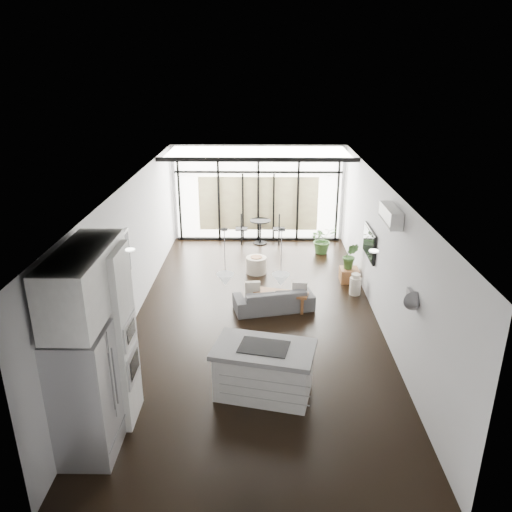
{
  "coord_description": "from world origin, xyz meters",
  "views": [
    {
      "loc": [
        0.14,
        -9.23,
        4.93
      ],
      "look_at": [
        0.0,
        0.3,
        1.25
      ],
      "focal_mm": 35.0,
      "sensor_mm": 36.0,
      "label": 1
    }
  ],
  "objects_px": {
    "island": "(264,371)",
    "sofa": "(274,295)",
    "fridge": "(86,393)",
    "console_bench": "(278,300)",
    "milk_can": "(355,284)",
    "pouf": "(256,265)",
    "tv": "(370,243)"
  },
  "relations": [
    {
      "from": "fridge",
      "to": "pouf",
      "type": "xyz_separation_m",
      "value": [
        2.14,
        6.23,
        -0.71
      ]
    },
    {
      "from": "island",
      "to": "milk_can",
      "type": "bearing_deg",
      "value": 73.36
    },
    {
      "from": "island",
      "to": "sofa",
      "type": "relative_size",
      "value": 0.92
    },
    {
      "from": "island",
      "to": "milk_can",
      "type": "height_order",
      "value": "island"
    },
    {
      "from": "fridge",
      "to": "tv",
      "type": "bearing_deg",
      "value": 46.4
    },
    {
      "from": "console_bench",
      "to": "pouf",
      "type": "distance_m",
      "value": 2.05
    },
    {
      "from": "island",
      "to": "pouf",
      "type": "height_order",
      "value": "island"
    },
    {
      "from": "island",
      "to": "fridge",
      "type": "relative_size",
      "value": 0.84
    },
    {
      "from": "fridge",
      "to": "sofa",
      "type": "distance_m",
      "value": 4.96
    },
    {
      "from": "island",
      "to": "pouf",
      "type": "distance_m",
      "value": 4.95
    },
    {
      "from": "fridge",
      "to": "console_bench",
      "type": "distance_m",
      "value": 5.04
    },
    {
      "from": "sofa",
      "to": "pouf",
      "type": "distance_m",
      "value": 2.05
    },
    {
      "from": "milk_can",
      "to": "console_bench",
      "type": "bearing_deg",
      "value": -156.96
    },
    {
      "from": "fridge",
      "to": "milk_can",
      "type": "bearing_deg",
      "value": 48.57
    },
    {
      "from": "sofa",
      "to": "console_bench",
      "type": "relative_size",
      "value": 1.34
    },
    {
      "from": "fridge",
      "to": "console_bench",
      "type": "xyz_separation_m",
      "value": [
        2.64,
        4.24,
        -0.72
      ]
    },
    {
      "from": "sofa",
      "to": "pouf",
      "type": "relative_size",
      "value": 3.27
    },
    {
      "from": "island",
      "to": "fridge",
      "type": "xyz_separation_m",
      "value": [
        -2.32,
        -1.28,
        0.5
      ]
    },
    {
      "from": "island",
      "to": "milk_can",
      "type": "distance_m",
      "value": 4.26
    },
    {
      "from": "island",
      "to": "pouf",
      "type": "relative_size",
      "value": 3.02
    },
    {
      "from": "console_bench",
      "to": "pouf",
      "type": "xyz_separation_m",
      "value": [
        -0.5,
        1.99,
        0.0
      ]
    },
    {
      "from": "island",
      "to": "tv",
      "type": "bearing_deg",
      "value": 69.94
    },
    {
      "from": "milk_can",
      "to": "pouf",
      "type": "bearing_deg",
      "value": 151.51
    },
    {
      "from": "sofa",
      "to": "milk_can",
      "type": "height_order",
      "value": "sofa"
    },
    {
      "from": "pouf",
      "to": "island",
      "type": "bearing_deg",
      "value": -87.85
    },
    {
      "from": "pouf",
      "to": "tv",
      "type": "xyz_separation_m",
      "value": [
        2.48,
        -1.38,
        1.09
      ]
    },
    {
      "from": "sofa",
      "to": "milk_can",
      "type": "relative_size",
      "value": 3.35
    },
    {
      "from": "island",
      "to": "sofa",
      "type": "height_order",
      "value": "island"
    },
    {
      "from": "tv",
      "to": "console_bench",
      "type": "bearing_deg",
      "value": -162.9
    },
    {
      "from": "island",
      "to": "sofa",
      "type": "xyz_separation_m",
      "value": [
        0.21,
        2.93,
        -0.09
      ]
    },
    {
      "from": "milk_can",
      "to": "island",
      "type": "bearing_deg",
      "value": -119.34
    },
    {
      "from": "console_bench",
      "to": "pouf",
      "type": "bearing_deg",
      "value": 118.03
    }
  ]
}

